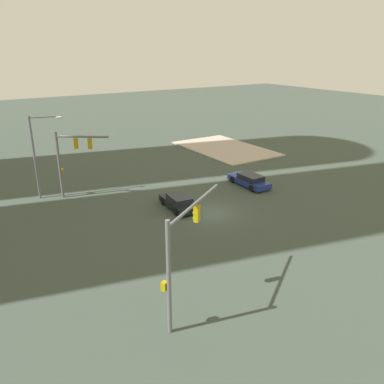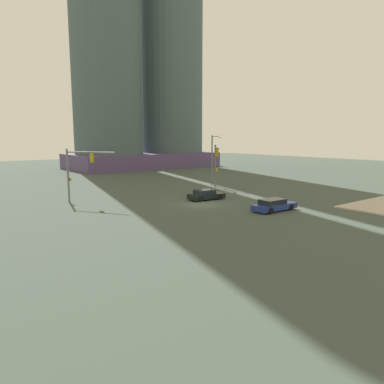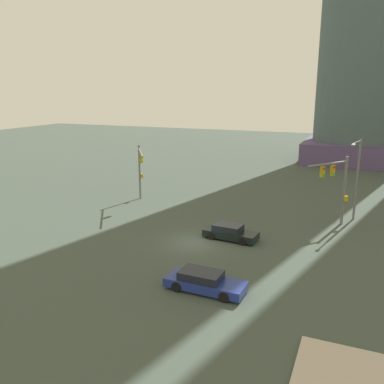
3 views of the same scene
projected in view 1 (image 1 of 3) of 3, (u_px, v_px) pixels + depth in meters
ground_plane at (211, 213)px, 33.01m from camera, size 182.39×182.39×0.00m
sidewalk_corner at (225, 148)px, 53.71m from camera, size 14.27×8.79×0.15m
traffic_signal_near_corner at (181, 246)px, 19.00m from camera, size 3.53×5.51×6.02m
traffic_signal_opposite_side at (70, 154)px, 34.99m from camera, size 3.26×3.98×6.21m
streetlamp_curved_arm at (38, 151)px, 34.84m from camera, size 0.85×2.81×7.57m
sedan_car_approaching at (179, 202)px, 33.73m from camera, size 4.50×2.16×1.21m
sedan_car_waiting_far at (249, 180)px, 39.34m from camera, size 4.93×2.03×1.21m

